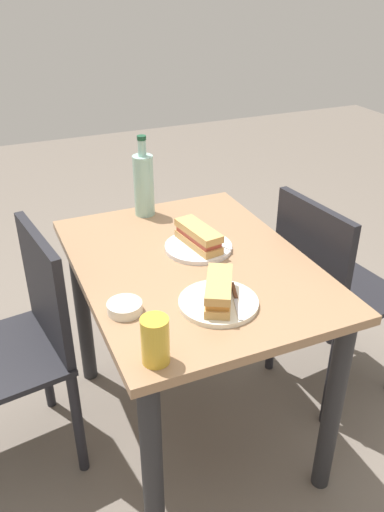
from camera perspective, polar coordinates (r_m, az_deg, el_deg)
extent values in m
plane|color=#6B6056|center=(2.16, 0.00, -17.68)|extent=(8.00, 8.00, 0.00)
cube|color=#997251|center=(1.70, 0.00, -1.03)|extent=(0.97, 0.72, 0.03)
cylinder|color=#262628|center=(2.17, -11.86, -5.73)|extent=(0.06, 0.06, 0.70)
cylinder|color=#262628|center=(1.56, -4.33, -22.53)|extent=(0.06, 0.06, 0.70)
cylinder|color=#262628|center=(2.33, 2.69, -2.46)|extent=(0.06, 0.06, 0.70)
cylinder|color=#262628|center=(1.77, 15.10, -15.76)|extent=(0.06, 0.06, 0.70)
cube|color=black|center=(2.14, 15.99, -3.72)|extent=(0.44, 0.44, 0.02)
cube|color=black|center=(1.92, 12.86, -0.01)|extent=(0.38, 0.07, 0.40)
cylinder|color=black|center=(2.48, 15.45, -5.06)|extent=(0.04, 0.04, 0.44)
cylinder|color=black|center=(2.07, 14.90, -12.79)|extent=(0.04, 0.04, 0.44)
cylinder|color=black|center=(2.27, 8.78, -7.71)|extent=(0.04, 0.04, 0.44)
cube|color=black|center=(1.75, -15.79, -3.50)|extent=(0.38, 0.08, 0.40)
cylinder|color=black|center=(2.15, -15.80, -11.15)|extent=(0.04, 0.04, 0.44)
cylinder|color=black|center=(1.89, -12.34, -17.42)|extent=(0.04, 0.04, 0.44)
cylinder|color=white|center=(1.76, 0.70, 0.98)|extent=(0.23, 0.23, 0.01)
cube|color=tan|center=(1.76, 0.71, 1.56)|extent=(0.21, 0.10, 0.02)
cube|color=#B74C3D|center=(1.75, 0.71, 2.18)|extent=(0.19, 0.09, 0.02)
cube|color=tan|center=(1.74, 0.71, 2.81)|extent=(0.21, 0.10, 0.02)
cube|color=silver|center=(1.76, 3.07, 1.25)|extent=(0.10, 0.05, 0.00)
cube|color=#59331E|center=(1.81, 0.90, 2.22)|extent=(0.08, 0.04, 0.01)
cylinder|color=silver|center=(1.48, 2.90, -5.12)|extent=(0.23, 0.23, 0.01)
cube|color=tan|center=(1.47, 2.92, -4.48)|extent=(0.20, 0.15, 0.02)
cube|color=#CC8438|center=(1.46, 2.94, -3.78)|extent=(0.18, 0.14, 0.02)
cube|color=tan|center=(1.45, 2.96, -3.07)|extent=(0.20, 0.15, 0.02)
cube|color=silver|center=(1.44, 5.14, -5.80)|extent=(0.10, 0.04, 0.00)
cube|color=#59331E|center=(1.52, 4.62, -3.79)|extent=(0.08, 0.04, 0.01)
cylinder|color=#99C6B7|center=(1.98, -5.28, 7.65)|extent=(0.08, 0.08, 0.23)
cylinder|color=#99C6B7|center=(1.93, -5.48, 11.67)|extent=(0.03, 0.03, 0.06)
cylinder|color=#19472D|center=(1.92, -5.54, 12.73)|extent=(0.03, 0.03, 0.02)
cylinder|color=gold|center=(1.26, -4.04, -9.19)|extent=(0.07, 0.07, 0.13)
cylinder|color=silver|center=(1.46, -7.36, -5.59)|extent=(0.10, 0.10, 0.03)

